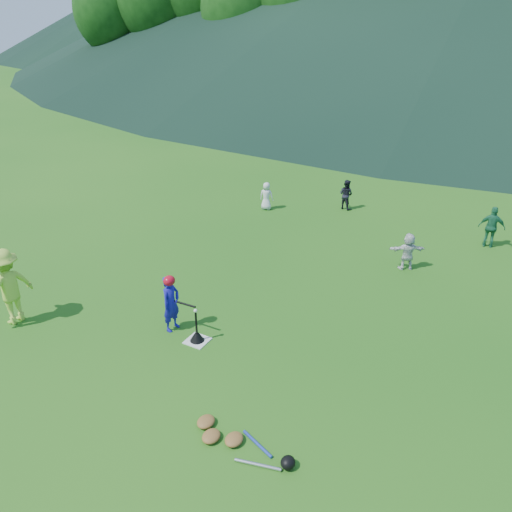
# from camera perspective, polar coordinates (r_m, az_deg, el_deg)

# --- Properties ---
(ground) EXTENTS (120.00, 120.00, 0.00)m
(ground) POSITION_cam_1_polar(r_m,az_deg,el_deg) (10.53, -6.72, -9.64)
(ground) COLOR #1B5A14
(ground) RESTS_ON ground
(home_plate) EXTENTS (0.45, 0.45, 0.02)m
(home_plate) POSITION_cam_1_polar(r_m,az_deg,el_deg) (10.52, -6.72, -9.59)
(home_plate) COLOR silver
(home_plate) RESTS_ON ground
(baseball) EXTENTS (0.08, 0.08, 0.08)m
(baseball) POSITION_cam_1_polar(r_m,az_deg,el_deg) (10.12, -6.94, -6.23)
(baseball) COLOR white
(baseball) RESTS_ON batting_tee
(batter_child) EXTENTS (0.33, 0.47, 1.25)m
(batter_child) POSITION_cam_1_polar(r_m,az_deg,el_deg) (10.65, -9.68, -5.38)
(batter_child) COLOR #19169C
(batter_child) RESTS_ON ground
(adult_coach) EXTENTS (0.72, 1.16, 1.73)m
(adult_coach) POSITION_cam_1_polar(r_m,az_deg,el_deg) (11.88, -26.50, -3.17)
(adult_coach) COLOR #AED940
(adult_coach) RESTS_ON ground
(fielder_a) EXTENTS (0.52, 0.38, 0.96)m
(fielder_a) POSITION_cam_1_polar(r_m,az_deg,el_deg) (17.23, 1.20, 6.87)
(fielder_a) COLOR silver
(fielder_a) RESTS_ON ground
(fielder_b) EXTENTS (0.58, 0.50, 1.04)m
(fielder_b) POSITION_cam_1_polar(r_m,az_deg,el_deg) (17.54, 10.25, 6.94)
(fielder_b) COLOR black
(fielder_b) RESTS_ON ground
(fielder_c) EXTENTS (0.74, 0.36, 1.22)m
(fielder_c) POSITION_cam_1_polar(r_m,az_deg,el_deg) (15.80, 25.34, 3.00)
(fielder_c) COLOR #206B46
(fielder_c) RESTS_ON ground
(fielder_d) EXTENTS (0.96, 0.73, 1.01)m
(fielder_d) POSITION_cam_1_polar(r_m,az_deg,el_deg) (13.63, 16.95, 0.50)
(fielder_d) COLOR silver
(fielder_d) RESTS_ON ground
(batting_tee) EXTENTS (0.30, 0.30, 0.68)m
(batting_tee) POSITION_cam_1_polar(r_m,az_deg,el_deg) (10.45, -6.76, -9.06)
(batting_tee) COLOR black
(batting_tee) RESTS_ON home_plate
(batter_gear) EXTENTS (0.73, 0.26, 0.61)m
(batter_gear) POSITION_cam_1_polar(r_m,az_deg,el_deg) (10.38, -9.77, -3.01)
(batter_gear) COLOR #AE0B1D
(batter_gear) RESTS_ON ground
(equipment_pile) EXTENTS (1.80, 0.61, 0.19)m
(equipment_pile) POSITION_cam_1_polar(r_m,az_deg,el_deg) (8.35, -2.57, -20.25)
(equipment_pile) COLOR olive
(equipment_pile) RESTS_ON ground
(outfield_fence) EXTENTS (70.07, 0.08, 1.33)m
(outfield_fence) POSITION_cam_1_polar(r_m,az_deg,el_deg) (35.64, 21.15, 15.50)
(outfield_fence) COLOR gray
(outfield_fence) RESTS_ON ground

